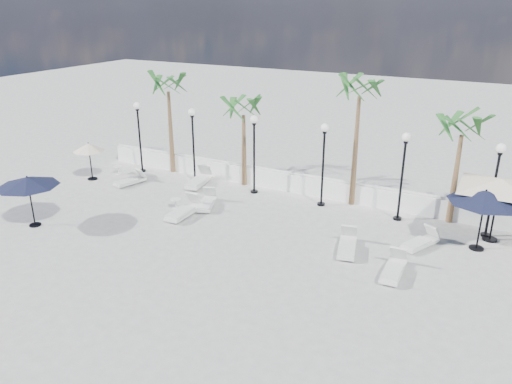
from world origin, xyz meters
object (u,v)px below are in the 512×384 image
at_px(lounger_2, 184,210).
at_px(parasol_cream_small, 89,148).
at_px(lounger_5, 420,242).
at_px(parasol_cream_sq_a, 501,179).
at_px(parasol_navy_mid, 485,197).
at_px(lounger_3, 207,202).
at_px(parasol_navy_left, 28,182).
at_px(lounger_1, 130,181).
at_px(lounger_0, 199,180).
at_px(lounger_6, 347,245).
at_px(lounger_4, 394,269).

relative_size(lounger_2, parasol_cream_small, 1.04).
xyz_separation_m(lounger_5, parasol_cream_sq_a, (2.32, 1.90, 2.33)).
bearing_deg(parasol_navy_mid, parasol_cream_small, -177.28).
relative_size(lounger_3, lounger_5, 1.04).
relative_size(lounger_3, parasol_navy_left, 0.77).
relative_size(parasol_navy_left, parasol_cream_small, 1.24).
bearing_deg(parasol_cream_small, parasol_cream_sq_a, 5.79).
bearing_deg(lounger_3, parasol_cream_sq_a, -10.39).
bearing_deg(lounger_1, lounger_2, -7.63).
bearing_deg(lounger_5, lounger_0, -164.34).
relative_size(lounger_1, parasol_cream_small, 0.89).
xyz_separation_m(parasol_navy_left, parasol_cream_small, (-2.14, 5.45, -0.23)).
bearing_deg(parasol_navy_left, lounger_0, 65.21).
relative_size(lounger_1, lounger_3, 0.93).
relative_size(lounger_0, parasol_navy_mid, 0.83).
distance_m(lounger_0, parasol_navy_left, 8.22).
distance_m(lounger_0, lounger_2, 3.91).
distance_m(lounger_6, parasol_navy_mid, 5.32).
bearing_deg(parasol_cream_sq_a, lounger_4, -121.52).
bearing_deg(lounger_4, parasol_navy_left, -170.31).
relative_size(parasol_navy_mid, parasol_cream_sq_a, 0.48).
distance_m(lounger_0, parasol_navy_mid, 13.45).
relative_size(lounger_0, parasol_cream_sq_a, 0.40).
height_order(lounger_3, lounger_6, lounger_6).
height_order(lounger_1, parasol_navy_left, parasol_navy_left).
bearing_deg(lounger_3, parasol_navy_mid, -15.19).
height_order(lounger_2, parasol_cream_sq_a, parasol_cream_sq_a).
distance_m(lounger_5, parasol_cream_small, 16.93).
bearing_deg(lounger_0, lounger_5, -18.99).
relative_size(lounger_2, lounger_4, 1.11).
distance_m(parasol_navy_mid, parasol_cream_small, 18.82).
bearing_deg(lounger_2, parasol_cream_sq_a, 16.07).
bearing_deg(lounger_5, parasol_cream_small, -155.12).
height_order(lounger_6, parasol_cream_sq_a, parasol_cream_sq_a).
bearing_deg(parasol_navy_mid, lounger_6, -150.19).
xyz_separation_m(lounger_2, lounger_5, (9.74, 1.76, -0.04)).
height_order(lounger_6, parasol_cream_small, parasol_cream_small).
distance_m(lounger_0, lounger_3, 2.96).
bearing_deg(lounger_5, lounger_1, -156.30).
bearing_deg(lounger_6, lounger_0, 144.92).
distance_m(lounger_0, lounger_6, 9.60).
bearing_deg(parasol_cream_small, parasol_navy_mid, 2.72).
relative_size(lounger_1, parasol_cream_sq_a, 0.32).
distance_m(lounger_5, parasol_navy_mid, 2.84).
xyz_separation_m(lounger_3, lounger_4, (9.00, -2.14, 0.00)).
distance_m(lounger_5, lounger_6, 2.88).
distance_m(lounger_6, parasol_navy_left, 13.05).
distance_m(lounger_2, parasol_navy_left, 6.45).
distance_m(lounger_2, lounger_5, 9.90).
bearing_deg(lounger_4, lounger_2, 173.12).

